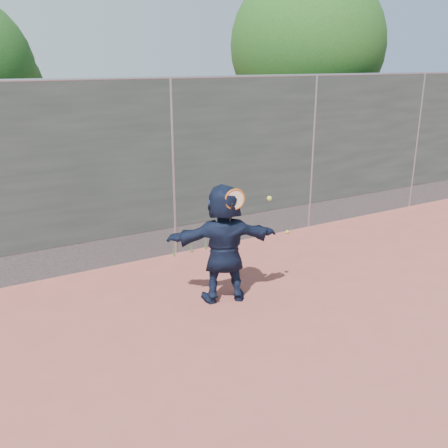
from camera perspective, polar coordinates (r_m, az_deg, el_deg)
ground at (r=6.24m, az=8.32°, el=-13.56°), size 80.00×80.00×0.00m
player at (r=6.93m, az=0.00°, el=-2.22°), size 1.65×0.96×1.70m
ball_ground at (r=9.94m, az=7.24°, el=-0.90°), size 0.07×0.07×0.07m
fence at (r=8.50m, az=-5.85°, el=6.69°), size 20.00×0.06×3.03m
swing_action at (r=6.61m, az=1.63°, el=2.69°), size 0.70×0.18×0.51m
tree_right at (r=12.74m, az=9.98°, el=18.97°), size 3.78×3.60×5.39m
weed_clump at (r=8.92m, az=-3.52°, el=-2.39°), size 0.68×0.07×0.30m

